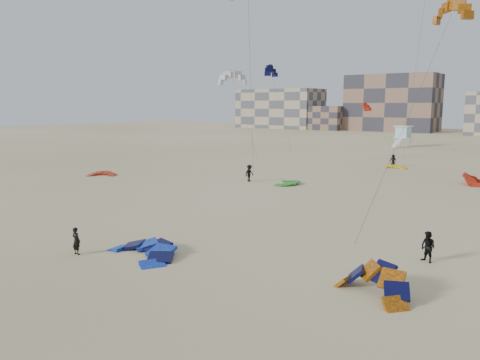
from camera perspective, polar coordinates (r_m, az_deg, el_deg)
The scene contains 19 objects.
ground at distance 29.45m, azimuth -11.04°, elevation -7.76°, with size 320.00×320.00×0.00m, color beige.
kite_ground_blue at distance 27.64m, azimuth -11.77°, elevation -8.92°, with size 4.59×4.71×1.09m, color blue, non-canonical shape.
kite_ground_orange at distance 22.53m, azimuth 15.86°, elevation -13.33°, with size 3.60×3.01×2.14m, color orange, non-canonical shape.
kite_ground_red at distance 59.03m, azimuth -16.48°, elevation 0.53°, with size 3.22×3.36×0.78m, color red, non-canonical shape.
kite_ground_green at distance 50.82m, azimuth 5.74°, elevation -0.48°, with size 3.54×3.74×0.58m, color #339416, non-canonical shape.
kite_ground_red_far at distance 56.19m, azimuth 26.62°, elevation -0.49°, with size 3.65×3.32×1.93m, color red, non-canonical shape.
kite_ground_yellow at distance 66.25m, azimuth 18.31°, elevation 1.35°, with size 3.14×3.26×0.75m, color yellow, non-canonical shape.
kitesurfer_main at distance 28.49m, azimuth -19.34°, elevation -7.02°, with size 0.58×0.38×1.60m, color black.
kitesurfer_b at distance 27.56m, azimuth 21.93°, elevation -7.59°, with size 0.83×0.65×1.71m, color black.
kitesurfer_c at distance 52.17m, azimuth 1.15°, elevation 0.85°, with size 1.21×0.69×1.87m, color black.
kitesurfer_e at distance 67.67m, azimuth 18.17°, elevation 2.25°, with size 0.84×0.55×1.72m, color black.
kite_fly_orange at distance 51.07m, azimuth 24.42°, elevation 18.01°, with size 4.95×28.02×17.18m.
kite_fly_grey at distance 63.62m, azimuth -0.92°, elevation 12.17°, with size 8.78×5.15×12.05m.
kite_fly_navy at distance 78.16m, azimuth 3.81°, elevation 13.01°, with size 5.92×3.94×13.87m.
kite_fly_red at distance 82.95m, azimuth 15.19°, elevation 8.52°, with size 6.37×3.36×8.28m.
lifeguard_tower_far at distance 100.69m, azimuth 19.25°, elevation 5.03°, with size 3.32×5.97×4.24m.
condo_west_a at distance 174.51m, azimuth 4.90°, elevation 8.66°, with size 30.00×15.00×14.00m, color tan.
condo_west_b at distance 161.22m, azimuth 18.06°, elevation 8.92°, with size 28.00×14.00×18.00m, color #856450.
condo_fill_left at distance 163.24m, azimuth 10.57°, elevation 7.45°, with size 12.00×10.00×8.00m, color #856450.
Camera 1 is at (20.83, -19.00, 8.49)m, focal length 35.00 mm.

